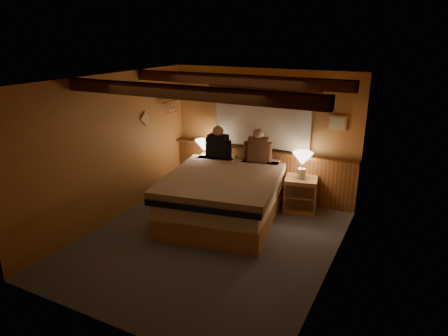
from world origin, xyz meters
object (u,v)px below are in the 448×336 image
Objects in this scene: nightstand_left at (204,176)px; duffel_bag at (187,201)px; lamp_right at (302,160)px; lamp_left at (204,147)px; person_right at (258,148)px; bed at (224,195)px; nightstand_right at (300,194)px; person_left at (218,145)px.

duffel_bag is at bearing -93.85° from nightstand_left.
lamp_right is at bearing -12.46° from nightstand_left.
duffel_bag is at bearing -83.42° from lamp_left.
lamp_left reaches higher than duffel_bag.
bed is at bearing -118.85° from person_right.
person_right reaches higher than nightstand_right.
lamp_left is at bearing -179.21° from lamp_right.
person_left is at bearing -10.15° from lamp_left.
lamp_right is at bearing 29.46° from bed.
lamp_right reaches higher than nightstand_right.
nightstand_right is 1.31× the size of duffel_bag.
nightstand_right is (1.95, 0.00, -0.00)m from nightstand_left.
duffel_bag is at bearing -155.08° from lamp_right.
person_right reaches higher than bed.
person_left reaches higher than nightstand_right.
lamp_left is 1.08m from person_right.
person_right is at bearing 6.85° from person_left.
nightstand_right is at bearing -17.06° from person_right.
bed is 1.31m from lamp_left.
lamp_right is at bearing 0.79° from lamp_left.
bed reaches higher than nightstand_right.
nightstand_left reaches higher than nightstand_right.
bed is 1.13m from person_left.
nightstand_left is 1.02× the size of person_right.
nightstand_right is 2.03m from duffel_bag.
nightstand_left is at bearing 161.48° from person_left.
person_right is at bearing 177.24° from lamp_right.
person_right is (0.74, 0.13, -0.00)m from person_left.
person_left is at bearing 113.92° from bed.
lamp_left is (0.03, -0.04, 0.62)m from nightstand_left.
lamp_right is (1.95, -0.02, 0.62)m from nightstand_left.
nightstand_left is 1.01× the size of person_left.
person_right is (-0.84, 0.02, 0.73)m from nightstand_right.
bed is 1.46m from lamp_right.
nightstand_right is at bearing 96.27° from lamp_right.
lamp_right reaches higher than nightstand_left.
lamp_left is 0.94× the size of duffel_bag.
lamp_right reaches higher than duffel_bag.
nightstand_left is 1.95m from nightstand_right.
duffel_bag is at bearing 168.37° from bed.
lamp_right is (1.06, 0.87, 0.52)m from bed.
nightstand_left is 0.62m from lamp_left.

